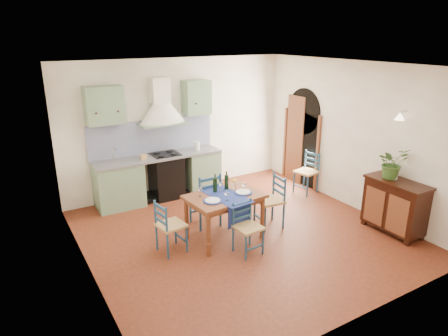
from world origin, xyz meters
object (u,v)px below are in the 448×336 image
at_px(potted_plant, 392,163).
at_px(dining_table, 225,200).
at_px(sideboard, 395,205).
at_px(chair_near, 247,227).

bearing_deg(potted_plant, dining_table, 156.78).
distance_m(dining_table, sideboard, 2.89).
bearing_deg(dining_table, chair_near, -84.08).
bearing_deg(sideboard, potted_plant, 86.35).
bearing_deg(potted_plant, chair_near, 167.83).
distance_m(chair_near, potted_plant, 2.71).
bearing_deg(sideboard, chair_near, 164.16).
bearing_deg(sideboard, dining_table, 153.60).
height_order(chair_near, sideboard, sideboard).
bearing_deg(potted_plant, sideboard, -93.65).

